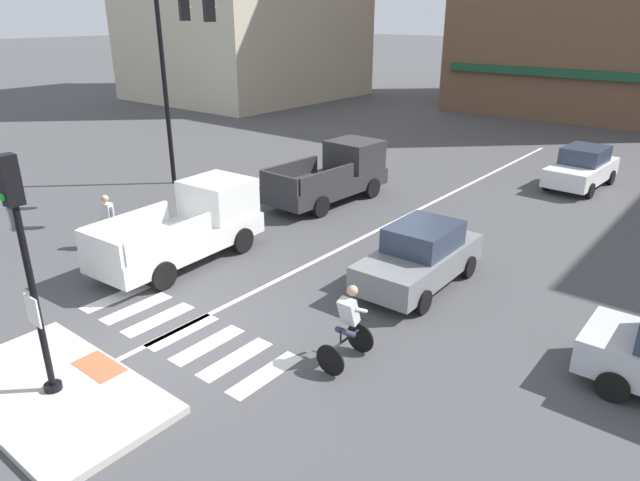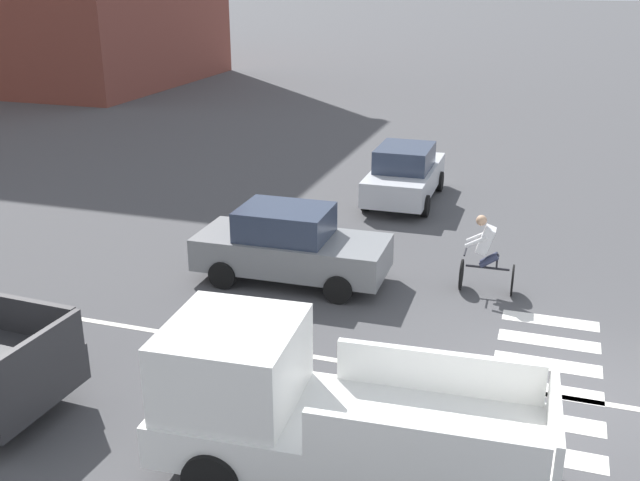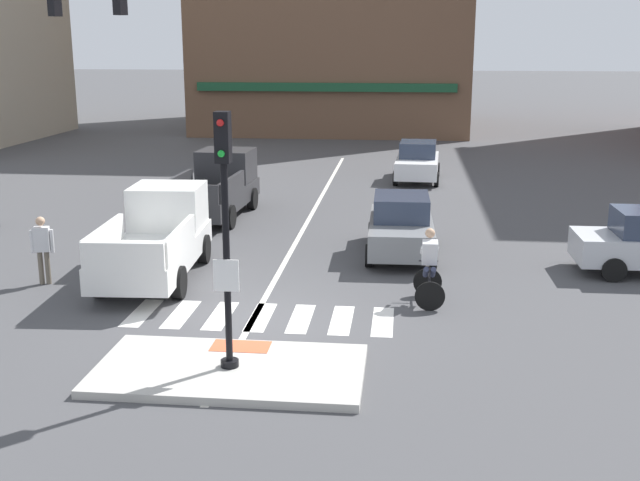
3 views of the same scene
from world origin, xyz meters
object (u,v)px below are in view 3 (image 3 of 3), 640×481
pedestrian_at_curb_left (42,245)px  cyclist (429,265)px  car_white_eastbound_distant (418,162)px  car_grey_eastbound_mid (401,226)px  pickup_truck_charcoal_westbound_far (218,187)px  signal_pole (225,218)px  pickup_truck_white_westbound_near (158,237)px  traffic_light_mast (21,60)px

pedestrian_at_curb_left → cyclist: bearing=-2.4°
car_white_eastbound_distant → car_grey_eastbound_mid: 12.03m
car_grey_eastbound_mid → pickup_truck_charcoal_westbound_far: 7.60m
car_grey_eastbound_mid → cyclist: cyclist is taller
signal_pole → car_grey_eastbound_mid: (2.92, 8.43, -2.03)m
pedestrian_at_curb_left → pickup_truck_white_westbound_near: bearing=23.8°
pedestrian_at_curb_left → car_white_eastbound_distant: bearing=59.8°
traffic_light_mast → pickup_truck_white_westbound_near: traffic_light_mast is taller
cyclist → pedestrian_at_curb_left: (-9.20, 0.38, 0.11)m
traffic_light_mast → car_grey_eastbound_mid: bearing=-6.8°
pickup_truck_charcoal_westbound_far → pedestrian_at_curb_left: size_ratio=3.11×
car_white_eastbound_distant → car_grey_eastbound_mid: bearing=-92.8°
signal_pole → pickup_truck_white_westbound_near: signal_pole is taller
car_white_eastbound_distant → traffic_light_mast: bearing=-137.7°
pickup_truck_charcoal_westbound_far → cyclist: size_ratio=3.09×
signal_pole → pickup_truck_white_westbound_near: bearing=117.8°
signal_pole → pickup_truck_charcoal_westbound_far: bearing=104.2°
traffic_light_mast → pedestrian_at_curb_left: 7.03m
cyclist → pickup_truck_white_westbound_near: bearing=167.4°
pickup_truck_charcoal_westbound_far → pickup_truck_white_westbound_near: (0.15, -6.99, 0.00)m
pickup_truck_white_westbound_near → pedestrian_at_curb_left: bearing=-156.2°
pickup_truck_charcoal_westbound_far → cyclist: (6.84, -8.49, -0.11)m
pickup_truck_white_westbound_near → pedestrian_at_curb_left: 2.75m
car_grey_eastbound_mid → pickup_truck_white_westbound_near: size_ratio=0.79×
pickup_truck_white_westbound_near → signal_pole: bearing=-62.2°
signal_pole → car_grey_eastbound_mid: bearing=70.9°
pickup_truck_white_westbound_near → traffic_light_mast: bearing=142.8°
pickup_truck_white_westbound_near → cyclist: (6.69, -1.49, -0.11)m
car_grey_eastbound_mid → cyclist: size_ratio=2.46×
signal_pole → cyclist: bearing=50.7°
pickup_truck_white_westbound_near → cyclist: bearing=-12.6°
pickup_truck_charcoal_westbound_far → cyclist: pickup_truck_charcoal_westbound_far is taller
traffic_light_mast → pickup_truck_charcoal_westbound_far: 7.21m
signal_pole → pedestrian_at_curb_left: (-5.62, 4.76, -1.85)m
car_grey_eastbound_mid → cyclist: 4.11m
signal_pole → pickup_truck_white_westbound_near: (-3.10, 5.87, -1.86)m
car_grey_eastbound_mid → pedestrian_at_curb_left: bearing=-156.7°
cyclist → traffic_light_mast: bearing=155.5°
traffic_light_mast → car_grey_eastbound_mid: 12.05m
signal_pole → traffic_light_mast: traffic_light_mast is taller
signal_pole → pickup_truck_charcoal_westbound_far: 13.40m
pickup_truck_white_westbound_near → car_white_eastbound_distant: bearing=65.6°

